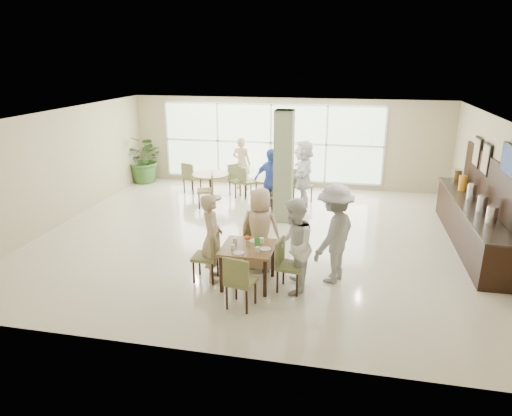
% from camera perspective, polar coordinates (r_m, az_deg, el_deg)
% --- Properties ---
extents(ground, '(10.00, 10.00, 0.00)m').
position_cam_1_polar(ground, '(10.71, 0.26, -3.53)').
color(ground, beige).
rests_on(ground, ground).
extents(room_shell, '(10.00, 10.00, 10.00)m').
position_cam_1_polar(room_shell, '(10.20, 0.28, 5.38)').
color(room_shell, white).
rests_on(room_shell, ground).
extents(window_bank, '(7.00, 0.04, 7.00)m').
position_cam_1_polar(window_bank, '(14.65, 1.86, 8.16)').
color(window_bank, silver).
rests_on(window_bank, ground).
extents(column, '(0.45, 0.45, 2.80)m').
position_cam_1_polar(column, '(11.36, 3.48, 5.12)').
color(column, '#707C56').
rests_on(column, ground).
extents(main_table, '(0.93, 0.93, 0.75)m').
position_cam_1_polar(main_table, '(8.28, -1.02, -5.44)').
color(main_table, brown).
rests_on(main_table, ground).
extents(round_table_left, '(1.09, 1.09, 0.75)m').
position_cam_1_polar(round_table_left, '(13.48, -5.68, 3.56)').
color(round_table_left, brown).
rests_on(round_table_left, ground).
extents(round_table_right, '(1.10, 1.10, 0.75)m').
position_cam_1_polar(round_table_right, '(12.92, 2.04, 2.99)').
color(round_table_right, brown).
rests_on(round_table_right, ground).
extents(chairs_main_table, '(2.08, 1.99, 0.95)m').
position_cam_1_polar(chairs_main_table, '(8.31, -1.04, -6.72)').
color(chairs_main_table, brown).
rests_on(chairs_main_table, ground).
extents(chairs_table_left, '(2.08, 1.86, 0.95)m').
position_cam_1_polar(chairs_table_left, '(13.50, -5.56, 3.16)').
color(chairs_table_left, brown).
rests_on(chairs_table_left, ground).
extents(chairs_table_right, '(2.28, 1.87, 0.95)m').
position_cam_1_polar(chairs_table_right, '(12.95, 2.03, 2.58)').
color(chairs_table_right, brown).
rests_on(chairs_table_right, ground).
extents(tabletop_clutter, '(0.74, 0.81, 0.21)m').
position_cam_1_polar(tabletop_clutter, '(8.20, -0.84, -4.50)').
color(tabletop_clutter, white).
rests_on(tabletop_clutter, main_table).
extents(buffet_counter, '(0.64, 4.70, 1.95)m').
position_cam_1_polar(buffet_counter, '(11.15, 25.24, -1.45)').
color(buffet_counter, black).
rests_on(buffet_counter, ground).
extents(wall_tv, '(0.06, 1.00, 0.58)m').
position_cam_1_polar(wall_tv, '(9.78, 29.24, 5.14)').
color(wall_tv, black).
rests_on(wall_tv, ground).
extents(framed_art_a, '(0.05, 0.55, 0.70)m').
position_cam_1_polar(framed_art_a, '(11.35, 26.81, 5.49)').
color(framed_art_a, black).
rests_on(framed_art_a, ground).
extents(framed_art_b, '(0.05, 0.55, 0.70)m').
position_cam_1_polar(framed_art_b, '(12.11, 25.91, 6.32)').
color(framed_art_b, black).
rests_on(framed_art_b, ground).
extents(potted_plant, '(1.64, 1.64, 1.58)m').
position_cam_1_polar(potted_plant, '(15.57, -13.68, 5.97)').
color(potted_plant, '#325B24').
rests_on(potted_plant, ground).
extents(teen_left, '(0.59, 0.71, 1.67)m').
position_cam_1_polar(teen_left, '(8.45, -5.53, -3.71)').
color(teen_left, tan).
rests_on(teen_left, ground).
extents(teen_far, '(0.84, 0.50, 1.65)m').
position_cam_1_polar(teen_far, '(8.83, 0.52, -2.67)').
color(teen_far, tan).
rests_on(teen_far, ground).
extents(teen_right, '(0.70, 0.87, 1.71)m').
position_cam_1_polar(teen_right, '(8.02, 4.73, -4.77)').
color(teen_right, white).
rests_on(teen_right, ground).
extents(teen_standing, '(1.13, 1.38, 1.86)m').
position_cam_1_polar(teen_standing, '(8.45, 9.75, -3.19)').
color(teen_standing, '#9A9A9D').
rests_on(teen_standing, ground).
extents(adult_a, '(1.17, 0.94, 1.75)m').
position_cam_1_polar(adult_a, '(12.01, 1.88, 3.31)').
color(adult_a, '#466AD4').
rests_on(adult_a, ground).
extents(adult_b, '(0.89, 1.77, 1.84)m').
position_cam_1_polar(adult_b, '(12.80, 5.92, 4.38)').
color(adult_b, white).
rests_on(adult_b, ground).
extents(adult_standing, '(0.66, 0.49, 1.66)m').
position_cam_1_polar(adult_standing, '(14.34, -1.81, 5.60)').
color(adult_standing, tan).
rests_on(adult_standing, ground).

